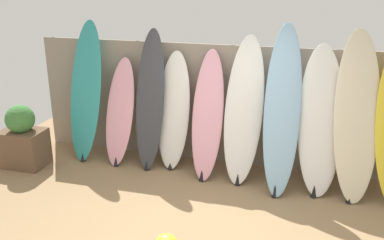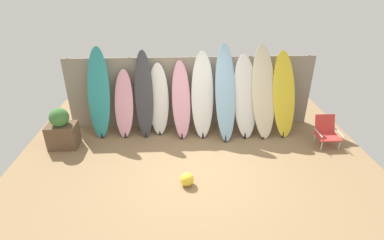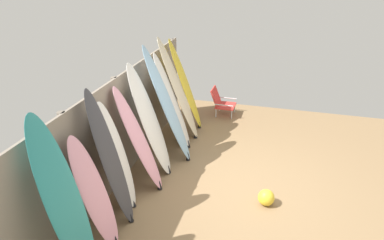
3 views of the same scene
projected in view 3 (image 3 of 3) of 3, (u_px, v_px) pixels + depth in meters
ground at (237, 193)px, 6.12m from camera, size 7.68×7.68×0.00m
fence_back at (120, 129)px, 6.23m from camera, size 6.08×0.11×1.80m
surfboard_teal_0 at (64, 203)px, 4.18m from camera, size 0.57×0.63×2.11m
surfboard_pink_1 at (95, 195)px, 4.77m from camera, size 0.49×0.59×1.58m
surfboard_charcoal_2 at (111, 160)px, 5.11m from camera, size 0.44×0.56×2.03m
surfboard_white_3 at (117, 157)px, 5.49m from camera, size 0.48×0.50×1.71m
surfboard_pink_4 at (139, 140)px, 5.92m from camera, size 0.48×0.79×1.76m
surfboard_white_5 at (150, 121)px, 6.32m from camera, size 0.54×0.75×1.98m
surfboard_skyblue_6 at (168, 106)px, 6.70m from camera, size 0.52×0.92×2.17m
surfboard_white_7 at (172, 102)px, 7.20m from camera, size 0.67×0.82×1.92m
surfboard_cream_8 at (178, 90)px, 7.54m from camera, size 0.66×0.92×2.12m
surfboard_yellow_9 at (186, 85)px, 8.01m from camera, size 0.65×0.81×1.98m
beach_chair at (221, 102)px, 8.91m from camera, size 0.50×0.56×0.65m
beach_ball at (266, 198)px, 5.78m from camera, size 0.26×0.26×0.26m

